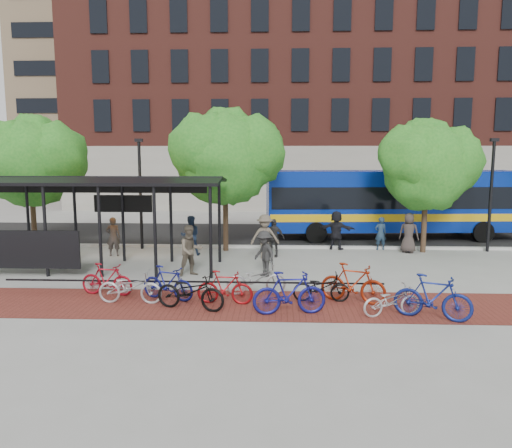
{
  "coord_description": "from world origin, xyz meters",
  "views": [
    {
      "loc": [
        -0.62,
        -19.28,
        4.46
      ],
      "look_at": [
        -1.5,
        0.82,
        1.6
      ],
      "focal_mm": 35.0,
      "sensor_mm": 36.0,
      "label": 1
    }
  ],
  "objects_px": {
    "bike_1": "(107,279)",
    "tree_a": "(32,158)",
    "lamp_post_left": "(140,190)",
    "bike_5": "(225,287)",
    "bus": "(393,200)",
    "pedestrian_3": "(265,236)",
    "bike_6": "(256,279)",
    "bike_7": "(289,293)",
    "bike_4": "(190,291)",
    "lamp_post_right": "(491,192)",
    "bike_9": "(353,283)",
    "pedestrian_9": "(264,254)",
    "bus_shelter": "(82,192)",
    "pedestrian_1": "(113,237)",
    "pedestrian_8": "(191,250)",
    "bike_10": "(392,301)",
    "pedestrian_6": "(409,233)",
    "bike_8": "(321,287)",
    "bike_3": "(168,283)",
    "bike_2": "(130,287)",
    "pedestrian_4": "(273,238)",
    "tree_b": "(227,153)",
    "bike_11": "(433,297)",
    "pedestrian_5": "(336,230)",
    "tree_c": "(429,162)",
    "pedestrian_2": "(190,235)",
    "pedestrian_7": "(381,233)"
  },
  "relations": [
    {
      "from": "bike_1",
      "to": "bike_2",
      "type": "relative_size",
      "value": 0.89
    },
    {
      "from": "bike_8",
      "to": "pedestrian_9",
      "type": "height_order",
      "value": "pedestrian_9"
    },
    {
      "from": "bike_5",
      "to": "pedestrian_8",
      "type": "distance_m",
      "value": 3.83
    },
    {
      "from": "bus_shelter",
      "to": "bus",
      "type": "xyz_separation_m",
      "value": [
        13.55,
        7.56,
        -0.96
      ]
    },
    {
      "from": "bike_3",
      "to": "bike_8",
      "type": "relative_size",
      "value": 1.04
    },
    {
      "from": "lamp_post_left",
      "to": "bike_5",
      "type": "distance_m",
      "value": 10.06
    },
    {
      "from": "pedestrian_1",
      "to": "bus_shelter",
      "type": "bearing_deg",
      "value": 75.75
    },
    {
      "from": "pedestrian_3",
      "to": "pedestrian_8",
      "type": "relative_size",
      "value": 1.01
    },
    {
      "from": "bus",
      "to": "pedestrian_1",
      "type": "bearing_deg",
      "value": -162.32
    },
    {
      "from": "pedestrian_9",
      "to": "bike_8",
      "type": "bearing_deg",
      "value": -5.97
    },
    {
      "from": "tree_a",
      "to": "bike_2",
      "type": "bearing_deg",
      "value": -50.43
    },
    {
      "from": "tree_a",
      "to": "lamp_post_right",
      "type": "distance_m",
      "value": 20.96
    },
    {
      "from": "bike_4",
      "to": "lamp_post_right",
      "type": "bearing_deg",
      "value": -37.76
    },
    {
      "from": "bus_shelter",
      "to": "lamp_post_right",
      "type": "bearing_deg",
      "value": 13.39
    },
    {
      "from": "bike_1",
      "to": "tree_a",
      "type": "bearing_deg",
      "value": 46.75
    },
    {
      "from": "tree_b",
      "to": "lamp_post_left",
      "type": "bearing_deg",
      "value": 176.5
    },
    {
      "from": "pedestrian_6",
      "to": "pedestrian_9",
      "type": "xyz_separation_m",
      "value": [
        -6.39,
        -4.67,
        -0.06
      ]
    },
    {
      "from": "bike_10",
      "to": "pedestrian_6",
      "type": "relative_size",
      "value": 0.92
    },
    {
      "from": "tree_c",
      "to": "bike_2",
      "type": "relative_size",
      "value": 3.07
    },
    {
      "from": "lamp_post_left",
      "to": "bike_2",
      "type": "relative_size",
      "value": 2.65
    },
    {
      "from": "tree_b",
      "to": "bike_7",
      "type": "relative_size",
      "value": 3.15
    },
    {
      "from": "bus",
      "to": "pedestrian_8",
      "type": "height_order",
      "value": "bus"
    },
    {
      "from": "bike_6",
      "to": "bike_10",
      "type": "xyz_separation_m",
      "value": [
        3.82,
        -2.01,
        -0.06
      ]
    },
    {
      "from": "tree_b",
      "to": "lamp_post_left",
      "type": "height_order",
      "value": "tree_b"
    },
    {
      "from": "pedestrian_9",
      "to": "bike_4",
      "type": "bearing_deg",
      "value": -62.91
    },
    {
      "from": "pedestrian_3",
      "to": "pedestrian_5",
      "type": "xyz_separation_m",
      "value": [
        3.28,
        2.13,
        -0.03
      ]
    },
    {
      "from": "bike_8",
      "to": "bike_11",
      "type": "distance_m",
      "value": 3.24
    },
    {
      "from": "pedestrian_4",
      "to": "tree_a",
      "type": "bearing_deg",
      "value": -176.45
    },
    {
      "from": "bike_7",
      "to": "pedestrian_5",
      "type": "distance_m",
      "value": 9.94
    },
    {
      "from": "bike_2",
      "to": "pedestrian_2",
      "type": "bearing_deg",
      "value": -2.45
    },
    {
      "from": "bike_9",
      "to": "pedestrian_9",
      "type": "xyz_separation_m",
      "value": [
        -2.74,
        3.14,
        0.24
      ]
    },
    {
      "from": "bus_shelter",
      "to": "bike_10",
      "type": "height_order",
      "value": "bus_shelter"
    },
    {
      "from": "tree_a",
      "to": "bus",
      "type": "xyz_separation_m",
      "value": [
        17.33,
        3.74,
        -2.2
      ]
    },
    {
      "from": "tree_a",
      "to": "pedestrian_1",
      "type": "bearing_deg",
      "value": -19.9
    },
    {
      "from": "tree_c",
      "to": "bike_9",
      "type": "bearing_deg",
      "value": -119.02
    },
    {
      "from": "pedestrian_3",
      "to": "bike_6",
      "type": "bearing_deg",
      "value": -99.57
    },
    {
      "from": "bike_9",
      "to": "pedestrian_9",
      "type": "height_order",
      "value": "pedestrian_9"
    },
    {
      "from": "bike_9",
      "to": "pedestrian_4",
      "type": "relative_size",
      "value": 1.2
    },
    {
      "from": "bike_1",
      "to": "pedestrian_4",
      "type": "distance_m",
      "value": 8.1
    },
    {
      "from": "bus_shelter",
      "to": "pedestrian_5",
      "type": "relative_size",
      "value": 5.83
    },
    {
      "from": "bike_4",
      "to": "bike_11",
      "type": "relative_size",
      "value": 1.01
    },
    {
      "from": "bike_6",
      "to": "bike_10",
      "type": "bearing_deg",
      "value": -128.82
    },
    {
      "from": "bus_shelter",
      "to": "bike_5",
      "type": "bearing_deg",
      "value": -36.83
    },
    {
      "from": "bus",
      "to": "pedestrian_3",
      "type": "height_order",
      "value": "bus"
    },
    {
      "from": "pedestrian_1",
      "to": "pedestrian_2",
      "type": "distance_m",
      "value": 3.34
    },
    {
      "from": "lamp_post_right",
      "to": "tree_c",
      "type": "bearing_deg",
      "value": -175.09
    },
    {
      "from": "bus_shelter",
      "to": "pedestrian_5",
      "type": "distance_m",
      "value": 11.31
    },
    {
      "from": "pedestrian_7",
      "to": "pedestrian_9",
      "type": "distance_m",
      "value": 7.47
    },
    {
      "from": "pedestrian_7",
      "to": "lamp_post_right",
      "type": "bearing_deg",
      "value": 169.34
    },
    {
      "from": "bike_6",
      "to": "bike_7",
      "type": "xyz_separation_m",
      "value": [
        1.0,
        -1.99,
        0.12
      ]
    }
  ]
}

